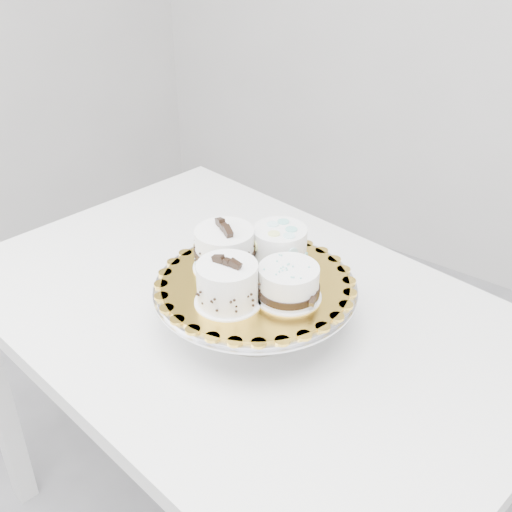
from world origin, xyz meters
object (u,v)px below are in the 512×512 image
Objects in this scene: cake_dots at (280,246)px; cake_ribbon at (289,284)px; table at (245,338)px; cake_banded at (225,251)px; cake_stand at (255,298)px; cake_board at (255,283)px; cake_swirl at (227,285)px.

cake_ribbon is (0.08, -0.08, -0.01)m from cake_dots.
cake_ribbon is (0.13, -0.04, 0.22)m from table.
cake_banded reaches higher than cake_ribbon.
table is 8.47× the size of cake_banded.
cake_stand is at bearing 26.41° from cake_banded.
cake_swirl is (-0.00, -0.08, 0.04)m from cake_board.
cake_dots is at bearing 85.57° from cake_swirl.
cake_dots is at bearing 75.38° from cake_banded.
cake_swirl reaches higher than table.
table is 9.46× the size of cake_ribbon.
cake_swirl reaches higher than cake_ribbon.
table is at bearing -151.41° from cake_dots.
cake_stand is 3.03× the size of cake_dots.
cake_dots is at bearing 42.07° from table.
cake_board is 0.09m from cake_dots.
table is 0.17m from cake_stand.
cake_banded is at bearing 157.97° from cake_ribbon.
cake_board reaches higher than table.
cake_dots is 0.92× the size of cake_ribbon.
cake_board is at bearing -26.59° from table.
cake_stand is 0.03m from cake_board.
cake_stand is 2.49× the size of cake_banded.
cake_stand is (0.06, -0.04, 0.15)m from table.
cake_stand is 1.09× the size of cake_board.
cake_ribbon is at bearing 39.88° from cake_swirl.
cake_ribbon reaches higher than cake_board.
cake_swirl is at bearing -90.20° from cake_board.
table is 3.70× the size of cake_board.
cake_swirl is 0.78× the size of cake_banded.
cake_board is at bearing 158.32° from cake_ribbon.
cake_board is 0.08m from cake_banded.
table is 0.26m from cake_ribbon.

